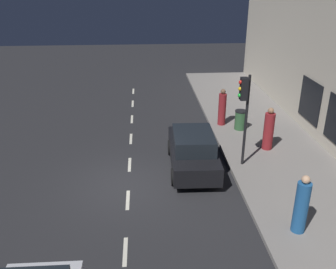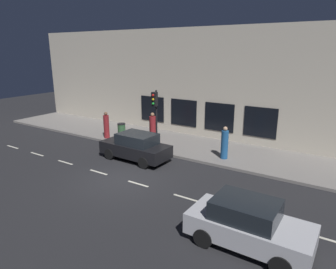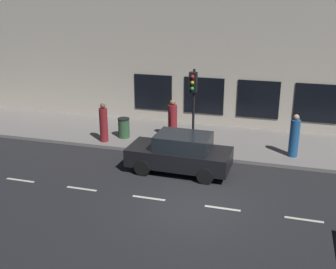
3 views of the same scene
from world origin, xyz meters
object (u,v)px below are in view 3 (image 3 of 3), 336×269
at_px(traffic_light, 193,92).
at_px(pedestrian_2, 173,120).
at_px(parked_car_0, 180,153).
at_px(trash_bin, 124,128).
at_px(pedestrian_0, 294,137).
at_px(pedestrian_1, 104,124).

xyz_separation_m(traffic_light, pedestrian_2, (1.57, 1.33, -1.82)).
bearing_deg(pedestrian_2, parked_car_0, 31.57).
relative_size(parked_car_0, pedestrian_2, 2.18).
distance_m(parked_car_0, trash_bin, 4.53).
height_order(traffic_light, pedestrian_2, traffic_light).
height_order(pedestrian_0, trash_bin, pedestrian_0).
bearing_deg(trash_bin, traffic_light, -104.66).
height_order(traffic_light, pedestrian_1, traffic_light).
height_order(pedestrian_1, pedestrian_2, pedestrian_2).
bearing_deg(traffic_light, pedestrian_0, -80.69).
xyz_separation_m(pedestrian_1, pedestrian_2, (1.41, -2.96, 0.00)).
xyz_separation_m(parked_car_0, pedestrian_2, (3.45, 1.28, 0.22)).
distance_m(traffic_light, parked_car_0, 2.78).
bearing_deg(pedestrian_1, pedestrian_0, 141.00).
height_order(pedestrian_2, trash_bin, pedestrian_2).
bearing_deg(parked_car_0, pedestrian_1, 65.79).
bearing_deg(trash_bin, parked_car_0, -128.49).
bearing_deg(pedestrian_0, pedestrian_2, -62.66).
height_order(parked_car_0, pedestrian_2, pedestrian_2).
bearing_deg(parked_car_0, pedestrian_0, -57.76).
height_order(parked_car_0, pedestrian_1, pedestrian_1).
bearing_deg(pedestrian_0, trash_bin, -55.64).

